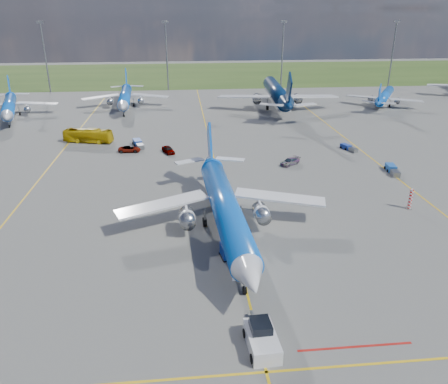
{
  "coord_description": "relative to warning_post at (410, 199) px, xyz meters",
  "views": [
    {
      "loc": [
        -5.92,
        -45.68,
        26.46
      ],
      "look_at": [
        -0.65,
        7.28,
        4.0
      ],
      "focal_mm": 35.0,
      "sensor_mm": 36.0,
      "label": 1
    }
  ],
  "objects": [
    {
      "name": "taxiway_lines",
      "position": [
        -25.83,
        19.7,
        -1.49
      ],
      "size": [
        60.25,
        160.0,
        0.02
      ],
      "color": "gold",
      "rests_on": "ground"
    },
    {
      "name": "service_car_a",
      "position": [
        -34.7,
        29.6,
        -0.82
      ],
      "size": [
        2.98,
        4.32,
        1.37
      ],
      "primitive_type": "imported",
      "rotation": [
        0.0,
        0.0,
        0.38
      ],
      "color": "#999999",
      "rests_on": "ground"
    },
    {
      "name": "service_car_b",
      "position": [
        -42.43,
        31.02,
        -0.9
      ],
      "size": [
        4.4,
        2.11,
        1.21
      ],
      "primitive_type": "imported",
      "rotation": [
        0.0,
        0.0,
        1.55
      ],
      "color": "#999999",
      "rests_on": "ground"
    },
    {
      "name": "baggage_tug_w",
      "position": [
        4.38,
        14.59,
        -0.98
      ],
      "size": [
        2.04,
        5.06,
        1.1
      ],
      "rotation": [
        0.0,
        0.0,
        -0.15
      ],
      "color": "#1B53A6",
      "rests_on": "ground"
    },
    {
      "name": "baggage_tug_e",
      "position": [
        1.5,
        28.08,
        -1.06
      ],
      "size": [
        2.55,
        4.32,
        0.94
      ],
      "rotation": [
        0.0,
        0.0,
        0.37
      ],
      "color": "#193598",
      "rests_on": "ground"
    },
    {
      "name": "main_airliner",
      "position": [
        -26.86,
        -4.81,
        -1.5
      ],
      "size": [
        31.17,
        39.92,
        10.1
      ],
      "primitive_type": null,
      "rotation": [
        0.0,
        0.0,
        0.05
      ],
      "color": "blue",
      "rests_on": "ground"
    },
    {
      "name": "bg_jet_nnw",
      "position": [
        -47.6,
        73.34,
        -1.5
      ],
      "size": [
        28.65,
        36.38,
        9.1
      ],
      "primitive_type": null,
      "rotation": [
        0.0,
        0.0,
        0.06
      ],
      "color": "blue",
      "rests_on": "ground"
    },
    {
      "name": "bg_jet_nw",
      "position": [
        -76.23,
        64.08,
        -1.5
      ],
      "size": [
        34.28,
        39.68,
        8.84
      ],
      "primitive_type": null,
      "rotation": [
        0.0,
        0.0,
        0.29
      ],
      "color": "blue",
      "rests_on": "ground"
    },
    {
      "name": "floodlight_masts",
      "position": [
        -16.0,
        102.0,
        11.06
      ],
      "size": [
        202.2,
        0.5,
        22.7
      ],
      "color": "slate",
      "rests_on": "ground"
    },
    {
      "name": "bg_jet_ne",
      "position": [
        27.83,
        69.78,
        -1.5
      ],
      "size": [
        35.33,
        37.64,
        7.88
      ],
      "primitive_type": null,
      "rotation": [
        0.0,
        0.0,
        2.59
      ],
      "color": "blue",
      "rests_on": "ground"
    },
    {
      "name": "grass_strip",
      "position": [
        -26.0,
        142.0,
        -1.5
      ],
      "size": [
        400.0,
        80.0,
        0.01
      ],
      "primitive_type": "cube",
      "color": "#2D4719",
      "rests_on": "ground"
    },
    {
      "name": "apron_bus",
      "position": [
        -51.78,
        38.81,
        -0.04
      ],
      "size": [
        10.75,
        5.02,
        2.92
      ],
      "primitive_type": "imported",
      "rotation": [
        0.0,
        0.0,
        1.32
      ],
      "color": "#C8A50B",
      "rests_on": "ground"
    },
    {
      "name": "ground",
      "position": [
        -26.0,
        -8.0,
        -1.5
      ],
      "size": [
        400.0,
        400.0,
        0.0
      ],
      "primitive_type": "plane",
      "color": "#51514E",
      "rests_on": "ground"
    },
    {
      "name": "uld_container",
      "position": [
        -27.11,
        -10.45,
        -0.71
      ],
      "size": [
        1.88,
        2.2,
        1.57
      ],
      "primitive_type": "cube",
      "rotation": [
        0.0,
        0.0,
        0.17
      ],
      "color": "#0B2FA3",
      "rests_on": "ground"
    },
    {
      "name": "bg_jet_n",
      "position": [
        -4.48,
        69.89,
        -1.5
      ],
      "size": [
        39.38,
        49.67,
        12.32
      ],
      "primitive_type": null,
      "rotation": [
        0.0,
        0.0,
        3.06
      ],
      "color": "#081F44",
      "rests_on": "ground"
    },
    {
      "name": "warning_post",
      "position": [
        0.0,
        0.0,
        0.0
      ],
      "size": [
        0.5,
        0.5,
        3.0
      ],
      "primitive_type": "cylinder",
      "color": "red",
      "rests_on": "ground"
    },
    {
      "name": "service_car_c",
      "position": [
        -12.44,
        20.31,
        -0.87
      ],
      "size": [
        4.5,
        4.02,
        1.25
      ],
      "primitive_type": "imported",
      "rotation": [
        0.0,
        0.0,
        -0.92
      ],
      "color": "#999999",
      "rests_on": "ground"
    },
    {
      "name": "pushback_tug",
      "position": [
        -25.9,
        -25.16,
        -0.62
      ],
      "size": [
        2.64,
        6.46,
        2.17
      ],
      "rotation": [
        0.0,
        0.0,
        0.06
      ],
      "color": "silver",
      "rests_on": "ground"
    },
    {
      "name": "baggage_tug_c",
      "position": [
        -40.97,
        34.8,
        -0.95
      ],
      "size": [
        2.81,
        5.44,
        1.18
      ],
      "rotation": [
        0.0,
        0.0,
        0.28
      ],
      "color": "#193C99",
      "rests_on": "ground"
    }
  ]
}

